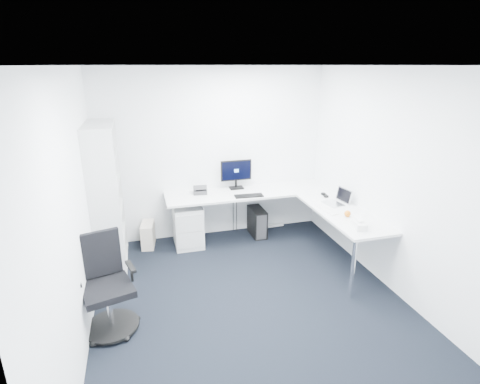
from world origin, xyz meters
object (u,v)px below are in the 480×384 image
object	(u,v)px
bookshelf	(106,197)
task_chair	(107,287)
l_desk	(259,223)
monitor	(236,174)
laptop	(334,197)

from	to	relation	value
bookshelf	task_chair	size ratio (longest dim) A/B	1.89
l_desk	bookshelf	distance (m)	2.26
l_desk	monitor	world-z (taller)	monitor
l_desk	bookshelf	bearing A→B (deg)	178.68
bookshelf	monitor	size ratio (longest dim) A/B	3.98
l_desk	task_chair	xyz separation A→B (m)	(-2.13, -1.45, 0.13)
bookshelf	task_chair	xyz separation A→B (m)	(0.04, -1.50, -0.47)
bookshelf	task_chair	bearing A→B (deg)	-88.38
l_desk	task_chair	distance (m)	2.58
task_chair	monitor	xyz separation A→B (m)	(1.92, 1.99, 0.51)
l_desk	task_chair	bearing A→B (deg)	-145.85
l_desk	bookshelf	xyz separation A→B (m)	(-2.17, 0.05, 0.60)
task_chair	monitor	bearing A→B (deg)	30.41
bookshelf	task_chair	distance (m)	1.57
l_desk	laptop	distance (m)	1.20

